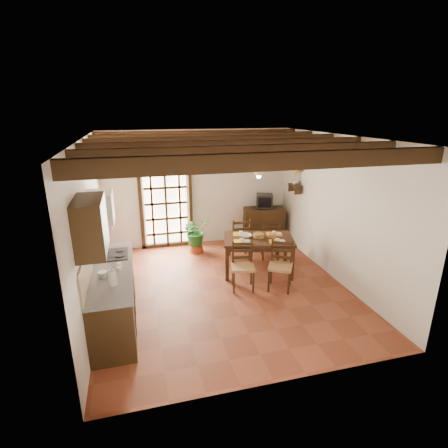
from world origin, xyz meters
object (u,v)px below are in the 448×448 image
object	(u,v)px
kitchen_counter	(114,295)
potted_plant	(196,229)
chair_far_left	(240,246)
sideboard	(264,224)
chair_far_right	(270,247)
dining_table	(258,242)
chair_near_left	(243,275)
chair_near_right	(280,274)
crt_tv	(265,201)
pendant_lamp	(259,172)

from	to	relation	value
kitchen_counter	potted_plant	size ratio (longest dim) A/B	1.23
chair_far_left	sideboard	distance (m)	1.33
kitchen_counter	chair_far_right	size ratio (longest dim) A/B	2.66
dining_table	chair_near_left	distance (m)	0.88
kitchen_counter	potted_plant	bearing A→B (deg)	54.49
dining_table	chair_near_left	xyz separation A→B (m)	(-0.52, -0.60, -0.38)
chair_near_right	chair_far_left	xyz separation A→B (m)	(-0.31, 1.55, 0.01)
sideboard	potted_plant	xyz separation A→B (m)	(-1.82, -0.35, 0.14)
chair_near_right	crt_tv	world-z (taller)	crt_tv
dining_table	pendant_lamp	xyz separation A→B (m)	(0.00, 0.10, 1.42)
chair_near_left	chair_far_right	xyz separation A→B (m)	(1.04, 1.20, -0.02)
potted_plant	crt_tv	bearing A→B (deg)	10.60
chair_near_right	chair_far_right	size ratio (longest dim) A/B	1.09
crt_tv	potted_plant	distance (m)	1.91
chair_far_left	potted_plant	xyz separation A→B (m)	(-0.89, 0.59, 0.27)
kitchen_counter	chair_far_left	world-z (taller)	kitchen_counter
chair_near_right	chair_far_left	bearing A→B (deg)	130.83
kitchen_counter	chair_near_right	bearing A→B (deg)	6.37
kitchen_counter	chair_far_left	bearing A→B (deg)	35.38
dining_table	chair_far_left	bearing A→B (deg)	115.89
kitchen_counter	chair_near_left	distance (m)	2.35
chair_far_right	potted_plant	world-z (taller)	potted_plant
kitchen_counter	crt_tv	xyz separation A→B (m)	(3.59, 2.82, 0.58)
chair_near_left	chair_near_right	distance (m)	0.70
chair_near_right	pendant_lamp	size ratio (longest dim) A/B	1.09
sideboard	kitchen_counter	bearing A→B (deg)	-132.21
chair_far_left	potted_plant	size ratio (longest dim) A/B	0.52
potted_plant	chair_near_right	bearing A→B (deg)	-60.85
chair_near_right	sideboard	distance (m)	2.57
kitchen_counter	pendant_lamp	world-z (taller)	pendant_lamp
kitchen_counter	chair_near_left	size ratio (longest dim) A/B	2.50
chair_far_left	chair_far_right	bearing A→B (deg)	169.16
sideboard	potted_plant	distance (m)	1.86
dining_table	chair_near_right	size ratio (longest dim) A/B	1.71
dining_table	sideboard	xyz separation A→B (m)	(0.78, 1.72, -0.23)
chair_near_right	chair_far_right	world-z (taller)	chair_near_right
sideboard	potted_plant	world-z (taller)	potted_plant
chair_far_left	chair_far_right	distance (m)	0.69
kitchen_counter	chair_near_right	size ratio (longest dim) A/B	2.44
chair_far_right	potted_plant	size ratio (longest dim) A/B	0.46
pendant_lamp	chair_far_left	bearing A→B (deg)	102.75
chair_near_left	crt_tv	xyz separation A→B (m)	(1.30, 2.31, 0.77)
kitchen_counter	sideboard	bearing A→B (deg)	38.21
chair_near_left	sideboard	distance (m)	2.66
chair_near_left	crt_tv	distance (m)	2.76
chair_far_left	chair_far_right	xyz separation A→B (m)	(0.67, -0.17, -0.04)
chair_near_right	pendant_lamp	world-z (taller)	pendant_lamp
chair_near_left	kitchen_counter	bearing A→B (deg)	-155.16
crt_tv	potted_plant	xyz separation A→B (m)	(-1.82, -0.34, -0.48)
dining_table	kitchen_counter	bearing A→B (deg)	-143.71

